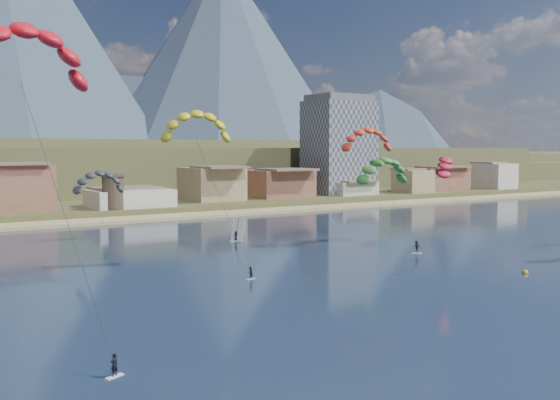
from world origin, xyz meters
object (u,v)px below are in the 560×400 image
(windsurfer, at_px, (237,234))
(buoy, at_px, (525,273))
(kitesurfer_yellow, at_px, (197,122))
(kitesurfer_green, at_px, (383,167))
(watchtower, at_px, (113,192))
(kitesurfer_red, at_px, (20,46))
(apartment_tower, at_px, (339,145))

(windsurfer, distance_m, buoy, 51.34)
(kitesurfer_yellow, height_order, kitesurfer_green, kitesurfer_yellow)
(watchtower, xyz_separation_m, kitesurfer_yellow, (-11.68, -70.78, 14.18))
(kitesurfer_green, relative_size, windsurfer, 4.34)
(kitesurfer_red, distance_m, windsurfer, 69.17)
(windsurfer, bearing_deg, kitesurfer_green, -34.15)
(apartment_tower, relative_size, kitesurfer_red, 1.11)
(buoy, bearing_deg, watchtower, 103.07)
(kitesurfer_red, bearing_deg, windsurfer, 44.94)
(watchtower, height_order, kitesurfer_yellow, kitesurfer_yellow)
(apartment_tower, bearing_deg, kitesurfer_yellow, -137.24)
(buoy, bearing_deg, apartment_tower, 63.37)
(watchtower, height_order, windsurfer, watchtower)
(watchtower, height_order, buoy, watchtower)
(kitesurfer_yellow, height_order, buoy, kitesurfer_yellow)
(kitesurfer_red, relative_size, kitesurfer_yellow, 1.20)
(kitesurfer_red, relative_size, buoy, 36.95)
(apartment_tower, relative_size, kitesurfer_yellow, 1.33)
(watchtower, relative_size, kitesurfer_green, 0.46)
(kitesurfer_yellow, bearing_deg, kitesurfer_red, -137.46)
(apartment_tower, distance_m, kitesurfer_green, 95.90)
(apartment_tower, distance_m, kitesurfer_red, 163.97)
(kitesurfer_yellow, xyz_separation_m, buoy, (34.78, -28.72, -20.41))
(watchtower, xyz_separation_m, buoy, (23.09, -99.50, -6.24))
(kitesurfer_red, distance_m, buoy, 68.31)
(kitesurfer_red, bearing_deg, kitesurfer_yellow, 42.54)
(apartment_tower, xyz_separation_m, kitesurfer_green, (-52.61, -80.06, -4.32))
(watchtower, bearing_deg, kitesurfer_yellow, -99.37)
(watchtower, height_order, kitesurfer_red, kitesurfer_red)
(apartment_tower, xyz_separation_m, kitesurfer_red, (-120.37, -111.10, 7.48))
(kitesurfer_yellow, bearing_deg, apartment_tower, 42.76)
(watchtower, relative_size, windsurfer, 2.00)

